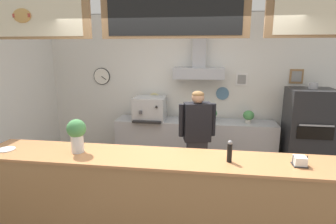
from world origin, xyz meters
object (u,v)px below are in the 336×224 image
object	(u,v)px
pizza_oven	(307,135)
espresso_machine	(150,108)
potted_basil	(192,114)
napkin_holder	(300,161)
basil_vase	(77,134)
potted_rosemary	(212,114)
potted_oregano	(249,116)
shop_worker	(197,141)
condiment_plate	(6,149)
pepper_grinder	(230,151)

from	to	relation	value
pizza_oven	espresso_machine	size ratio (longest dim) A/B	2.89
potted_basil	napkin_holder	xyz separation A→B (m)	(1.18, -2.29, 0.10)
espresso_machine	basil_vase	world-z (taller)	basil_vase
potted_basil	potted_rosemary	bearing A→B (deg)	-2.41
espresso_machine	potted_rosemary	xyz separation A→B (m)	(1.14, -0.01, -0.07)
potted_oregano	shop_worker	bearing A→B (deg)	-129.64
basil_vase	napkin_holder	bearing A→B (deg)	-0.64
pizza_oven	espresso_machine	xyz separation A→B (m)	(-2.74, 0.18, 0.32)
shop_worker	potted_basil	distance (m)	1.06
shop_worker	potted_rosemary	world-z (taller)	shop_worker
pizza_oven	shop_worker	xyz separation A→B (m)	(-1.82, -0.85, 0.09)
pizza_oven	napkin_holder	distance (m)	2.27
potted_oregano	napkin_holder	size ratio (longest dim) A/B	1.61
pizza_oven	napkin_holder	bearing A→B (deg)	-110.30
potted_basil	condiment_plate	distance (m)	3.01
espresso_machine	pepper_grinder	distance (m)	2.63
pizza_oven	basil_vase	distance (m)	3.73
condiment_plate	basil_vase	world-z (taller)	basil_vase
shop_worker	potted_rosemary	size ratio (longest dim) A/B	6.75
basil_vase	condiment_plate	bearing A→B (deg)	-175.79
potted_basil	basil_vase	xyz separation A→B (m)	(-1.10, -2.26, 0.26)
pizza_oven	potted_rosemary	xyz separation A→B (m)	(-1.59, 0.17, 0.25)
potted_oregano	potted_basil	distance (m)	1.01
espresso_machine	potted_oregano	size ratio (longest dim) A/B	2.58
pizza_oven	napkin_holder	size ratio (longest dim) A/B	11.97
potted_rosemary	pepper_grinder	world-z (taller)	pepper_grinder
condiment_plate	pizza_oven	bearing A→B (deg)	28.87
shop_worker	basil_vase	world-z (taller)	shop_worker
potted_basil	shop_worker	bearing A→B (deg)	-82.25
potted_rosemary	napkin_holder	xyz separation A→B (m)	(0.82, -2.27, 0.10)
napkin_holder	basil_vase	xyz separation A→B (m)	(-2.28, 0.03, 0.16)
potted_oregano	pepper_grinder	distance (m)	2.36
pepper_grinder	napkin_holder	size ratio (longest dim) A/B	1.62
shop_worker	espresso_machine	size ratio (longest dim) A/B	2.81
potted_basil	basil_vase	world-z (taller)	basil_vase
shop_worker	napkin_holder	world-z (taller)	shop_worker
potted_basil	basil_vase	bearing A→B (deg)	-115.93
condiment_plate	napkin_holder	bearing A→B (deg)	0.65
espresso_machine	condiment_plate	world-z (taller)	espresso_machine
napkin_holder	basil_vase	bearing A→B (deg)	179.36
shop_worker	pizza_oven	bearing A→B (deg)	-168.44
pepper_grinder	pizza_oven	bearing A→B (deg)	55.62
shop_worker	espresso_machine	world-z (taller)	shop_worker
pizza_oven	condiment_plate	distance (m)	4.44
potted_oregano	basil_vase	world-z (taller)	basil_vase
pizza_oven	shop_worker	size ratio (longest dim) A/B	1.03
shop_worker	potted_oregano	world-z (taller)	shop_worker
pizza_oven	espresso_machine	bearing A→B (deg)	176.26
potted_rosemary	basil_vase	distance (m)	2.69
napkin_holder	potted_rosemary	bearing A→B (deg)	109.79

